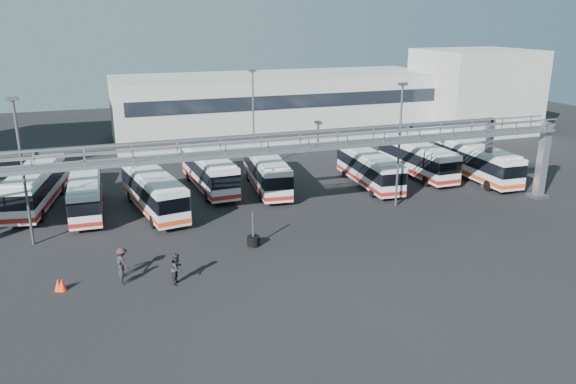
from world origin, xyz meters
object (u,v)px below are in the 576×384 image
object	(u,v)px
light_pole_left	(22,165)
bus_2	(86,193)
bus_3	(154,191)
bus_7	(369,168)
pedestrian_c	(122,262)
light_pole_mid	(400,139)
light_pole_back	(253,115)
pedestrian_b	(177,269)
cone_right	(58,285)
cone_left	(62,285)
tire_stack	(253,240)
bus_5	(266,171)
bus_1	(35,186)
bus_9	(477,161)
bus_8	(417,158)
pedestrian_a	(121,272)
bus_4	(209,170)

from	to	relation	value
light_pole_left	bus_2	distance (m)	7.83
light_pole_left	bus_3	size ratio (longest dim) A/B	0.92
bus_7	pedestrian_c	xyz separation A→B (m)	(-22.92, -12.20, -0.82)
light_pole_mid	light_pole_back	xyz separation A→B (m)	(-8.00, 15.00, 0.00)
pedestrian_b	cone_right	world-z (taller)	pedestrian_b
cone_right	bus_2	bearing A→B (deg)	82.84
pedestrian_c	cone_left	size ratio (longest dim) A/B	2.46
light_pole_mid	tire_stack	xyz separation A→B (m)	(-13.60, -4.32, -5.30)
bus_5	cone_left	distance (m)	22.73
light_pole_left	bus_1	world-z (taller)	light_pole_left
light_pole_left	bus_7	bearing A→B (deg)	9.88
bus_9	light_pole_mid	bearing A→B (deg)	-156.76
bus_3	cone_right	bearing A→B (deg)	-129.15
pedestrian_b	bus_3	bearing A→B (deg)	34.02
bus_8	bus_9	world-z (taller)	bus_9
bus_3	pedestrian_b	size ratio (longest dim) A/B	5.81
light_pole_mid	cone_left	distance (m)	27.33
light_pole_mid	bus_5	distance (m)	12.54
bus_2	pedestrian_a	size ratio (longest dim) A/B	6.44
bus_1	cone_left	bearing A→B (deg)	-71.72
light_pole_left	bus_8	size ratio (longest dim) A/B	0.93
light_pole_left	bus_5	distance (m)	20.74
light_pole_left	bus_4	world-z (taller)	light_pole_left
bus_1	pedestrian_c	xyz separation A→B (m)	(5.86, -15.65, -0.97)
bus_5	bus_9	size ratio (longest dim) A/B	0.98
light_pole_back	cone_left	xyz separation A→B (m)	(-17.85, -22.06, -5.35)
bus_1	bus_8	xyz separation A→B (m)	(34.84, -1.85, -0.06)
cone_right	tire_stack	bearing A→B (deg)	12.07
bus_1	bus_8	distance (m)	34.89
pedestrian_a	tire_stack	world-z (taller)	tire_stack
bus_3	pedestrian_a	xyz separation A→B (m)	(-3.33, -12.46, -1.03)
pedestrian_a	cone_left	size ratio (longest dim) A/B	2.11
pedestrian_a	pedestrian_b	size ratio (longest dim) A/B	0.83
light_pole_back	bus_1	world-z (taller)	light_pole_back
bus_9	cone_right	bearing A→B (deg)	-161.29
bus_8	bus_9	bearing A→B (deg)	-34.39
pedestrian_a	pedestrian_b	bearing A→B (deg)	-114.08
light_pole_left	cone_left	bearing A→B (deg)	-75.09
bus_9	cone_left	size ratio (longest dim) A/B	14.69
bus_1	bus_7	distance (m)	28.99
light_pole_back	bus_9	size ratio (longest dim) A/B	0.92
pedestrian_b	light_pole_back	bearing A→B (deg)	8.80
light_pole_left	bus_9	distance (m)	39.65
bus_2	bus_5	distance (m)	15.55
light_pole_back	pedestrian_b	bearing A→B (deg)	-116.05
bus_9	pedestrian_a	bearing A→B (deg)	-159.04
light_pole_back	cone_left	size ratio (longest dim) A/B	13.55
bus_2	tire_stack	bearing A→B (deg)	-44.04
bus_7	light_pole_back	bearing A→B (deg)	136.41
cone_right	pedestrian_a	bearing A→B (deg)	-6.40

